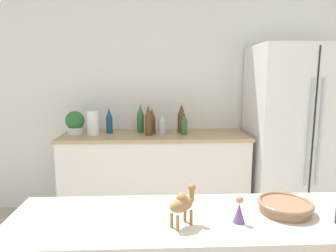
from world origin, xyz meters
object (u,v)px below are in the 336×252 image
Objects in this scene: back_bottle_1 at (181,119)px; fruit_bowl at (285,206)px; potted_plant at (75,122)px; refrigerator at (295,135)px; paper_towel_roll at (93,123)px; back_bottle_4 at (140,119)px; wise_man_figurine_blue at (239,211)px; back_bottle_6 at (162,124)px; camel_figurine at (183,203)px; back_bottle_2 at (152,121)px; back_bottle_3 at (149,120)px; back_bottle_0 at (184,124)px; back_bottle_5 at (109,121)px.

fruit_bowl is (0.29, -1.94, -0.12)m from back_bottle_1.
refrigerator is at bearing -2.24° from potted_plant.
paper_towel_roll is at bearing 123.20° from fruit_bowl.
wise_man_figurine_blue is at bearing -76.45° from back_bottle_4.
back_bottle_6 is at bearing 104.98° from fruit_bowl.
fruit_bowl is (0.50, -1.85, -0.08)m from back_bottle_6.
fruit_bowl is 1.45× the size of camel_figurine.
fruit_bowl is 0.48m from camel_figurine.
back_bottle_6 is at bearing -25.17° from back_bottle_2.
wise_man_figurine_blue is (0.37, -1.99, -0.07)m from back_bottle_2.
back_bottle_1 is 0.97× the size of back_bottle_3.
back_bottle_0 is 0.23m from back_bottle_6.
camel_figurine is at bearing -82.74° from back_bottle_4.
back_bottle_4 is 2.09m from camel_figurine.
back_bottle_3 is 1.36× the size of fruit_bowl.
back_bottle_3 is 1.07× the size of back_bottle_4.
refrigerator is at bearing -3.77° from back_bottle_2.
back_bottle_6 is at bearing -7.99° from back_bottle_5.
back_bottle_1 is (1.11, 0.05, 0.03)m from potted_plant.
back_bottle_6 is at bearing -2.54° from potted_plant.
back_bottle_6 is 0.96× the size of fruit_bowl.
back_bottle_2 is 0.83× the size of back_bottle_3.
fruit_bowl is at bearing -69.82° from back_bottle_4.
potted_plant is 0.90m from back_bottle_6.
potted_plant is 0.77× the size of back_bottle_1.
camel_figurine is at bearing -125.50° from refrigerator.
back_bottle_3 is at bearing -4.33° from paper_towel_roll.
paper_towel_roll reaches higher than potted_plant.
back_bottle_5 is 0.56m from back_bottle_6.
back_bottle_1 is at bearing 2.56° from potted_plant.
refrigerator reaches higher than back_bottle_2.
refrigerator is 7.57× the size of potted_plant.
fruit_bowl is 2.10× the size of wise_man_figurine_blue.
potted_plant is 0.35m from back_bottle_5.
refrigerator is 16.11× the size of wise_man_figurine_blue.
potted_plant is (-2.30, 0.09, 0.13)m from refrigerator.
back_bottle_2 is at bearing 5.78° from paper_towel_roll.
paper_towel_roll is 2.08m from camel_figurine.
back_bottle_4 is (-1.62, 0.17, 0.16)m from refrigerator.
back_bottle_3 is 0.20m from back_bottle_4.
refrigerator is 6.71× the size of back_bottle_5.
camel_figurine is at bearing -167.33° from fruit_bowl.
refrigerator is at bearing -6.72° from back_bottle_1.
back_bottle_0 is 0.98× the size of fruit_bowl.
back_bottle_0 is at bearing -81.95° from back_bottle_1.
back_bottle_1 is at bearing 7.41° from back_bottle_2.
back_bottle_4 is 1.85× the size of camel_figurine.
back_bottle_1 is 1.17× the size of back_bottle_2.
back_bottle_0 reaches higher than back_bottle_6.
back_bottle_1 reaches higher than camel_figurine.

